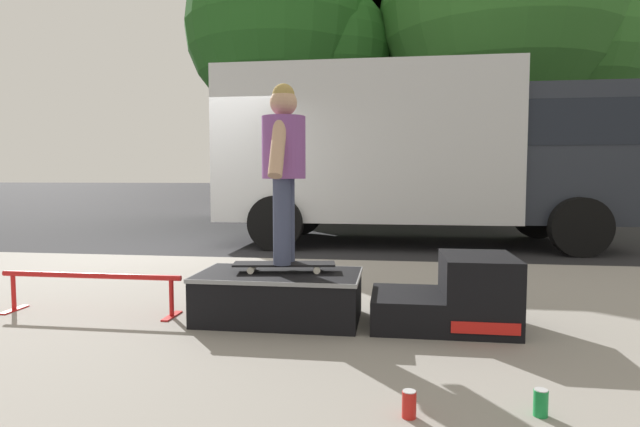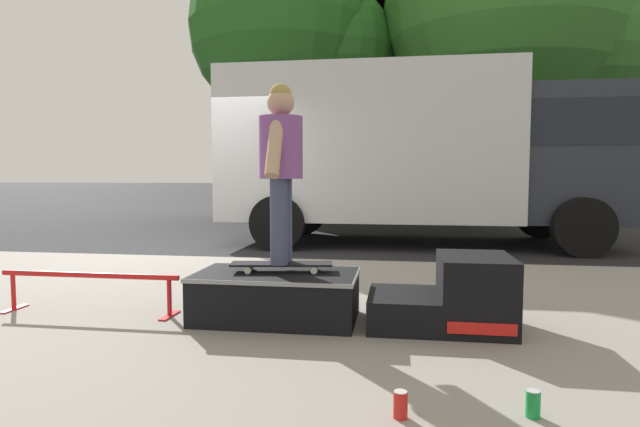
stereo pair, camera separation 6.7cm
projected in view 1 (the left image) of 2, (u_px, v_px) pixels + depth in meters
ground_plane at (180, 259)px, 7.62m from camera, size 140.00×140.00×0.00m
sidewalk_slab at (45, 305)px, 4.65m from camera, size 50.00×5.00×0.12m
skate_box at (279, 295)px, 3.96m from camera, size 1.24×0.70×0.37m
kicker_ramp at (455, 297)px, 3.77m from camera, size 1.02×0.68×0.53m
grind_rail at (90, 283)px, 4.13m from camera, size 1.52×0.28×0.33m
skateboard at (284, 264)px, 3.98m from camera, size 0.80×0.32×0.07m
skater_kid at (284, 158)px, 3.92m from camera, size 0.33×0.70×1.36m
soda_can at (541, 403)px, 2.38m from camera, size 0.07×0.07×0.13m
soda_can_b at (409, 404)px, 2.37m from camera, size 0.07×0.07×0.13m
box_truck at (420, 149)px, 9.17m from camera, size 6.91×2.63×3.05m
street_tree_main at (514, 18)px, 13.04m from camera, size 6.68×6.07×8.40m
street_tree_neighbour at (291, 35)px, 13.74m from camera, size 5.48×4.98×7.61m
house_behind at (374, 92)px, 18.83m from camera, size 9.54×8.23×8.40m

